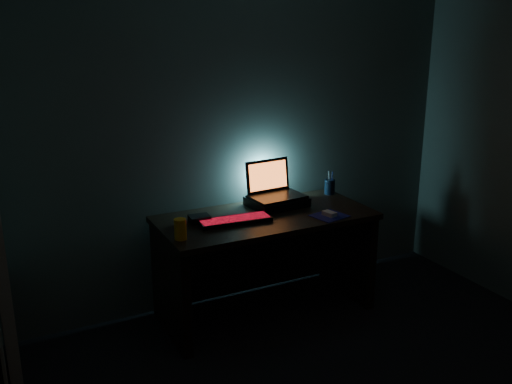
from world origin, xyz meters
TOP-DOWN VIEW (x-y plane):
  - room at (0.00, 0.00)m, footprint 3.50×4.00m
  - desk at (0.00, 1.67)m, footprint 1.50×0.70m
  - riser at (0.17, 1.77)m, footprint 0.42×0.33m
  - laptop at (0.17, 1.82)m, footprint 0.40×0.31m
  - keyboard at (-0.25, 1.58)m, footprint 0.50×0.20m
  - mousepad at (0.38, 1.40)m, footprint 0.26×0.24m
  - mouse at (0.38, 1.40)m, footprint 0.08×0.10m
  - pen_cup at (0.68, 1.84)m, footprint 0.09×0.09m
  - juice_glass at (-0.68, 1.46)m, footprint 0.09×0.09m
  - router at (-0.46, 1.70)m, footprint 0.14×0.12m

SIDE VIEW (x-z plane):
  - desk at x=0.00m, z-range 0.12..0.87m
  - mousepad at x=0.38m, z-range 0.75..0.75m
  - keyboard at x=-0.25m, z-range 0.75..0.78m
  - mouse at x=0.38m, z-range 0.75..0.78m
  - router at x=-0.46m, z-range 0.75..0.80m
  - riser at x=0.17m, z-range 0.75..0.81m
  - pen_cup at x=0.68m, z-range 0.75..0.86m
  - juice_glass at x=-0.68m, z-range 0.75..0.88m
  - laptop at x=0.17m, z-range 0.74..1.00m
  - room at x=0.00m, z-range 0.00..2.50m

